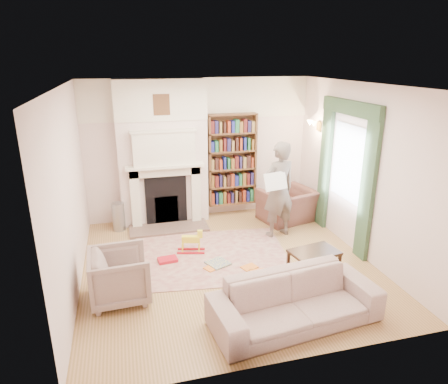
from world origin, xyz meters
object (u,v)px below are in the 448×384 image
object	(u,v)px
bookcase	(232,160)
armchair_reading	(287,206)
sofa	(295,301)
coffee_table	(313,265)
armchair_left	(120,276)
man_reading	(279,190)
rocking_horse	(191,242)
paraffin_heater	(119,217)

from	to	relation	value
bookcase	armchair_reading	size ratio (longest dim) A/B	1.83
sofa	coffee_table	world-z (taller)	sofa
armchair_left	man_reading	distance (m)	3.22
man_reading	coffee_table	bearing A→B (deg)	73.88
coffee_table	rocking_horse	bearing A→B (deg)	131.72
coffee_table	rocking_horse	size ratio (longest dim) A/B	1.50
rocking_horse	armchair_left	bearing A→B (deg)	-122.77
sofa	rocking_horse	distance (m)	2.38
bookcase	armchair_reading	distance (m)	1.45
armchair_left	coffee_table	bearing A→B (deg)	-96.33
sofa	paraffin_heater	size ratio (longest dim) A/B	3.84
paraffin_heater	coffee_table	bearing A→B (deg)	-42.26
bookcase	rocking_horse	bearing A→B (deg)	-126.34
coffee_table	paraffin_heater	xyz separation A→B (m)	(-2.81, 2.55, 0.05)
coffee_table	sofa	bearing A→B (deg)	-138.03
bookcase	sofa	xyz separation A→B (m)	(-0.23, -3.76, -0.87)
armchair_reading	sofa	distance (m)	3.32
armchair_left	paraffin_heater	bearing A→B (deg)	-2.94
armchair_reading	coffee_table	size ratio (longest dim) A/B	1.44
man_reading	paraffin_heater	distance (m)	3.08
bookcase	armchair_left	world-z (taller)	bookcase
armchair_left	sofa	xyz separation A→B (m)	(2.09, -1.08, -0.05)
armchair_left	coffee_table	distance (m)	2.81
man_reading	rocking_horse	distance (m)	1.84
man_reading	rocking_horse	xyz separation A→B (m)	(-1.68, -0.30, -0.69)
bookcase	sofa	bearing A→B (deg)	-93.45
bookcase	rocking_horse	world-z (taller)	bookcase
bookcase	paraffin_heater	size ratio (longest dim) A/B	3.36
bookcase	armchair_left	size ratio (longest dim) A/B	2.35
sofa	rocking_horse	size ratio (longest dim) A/B	4.53
coffee_table	man_reading	bearing A→B (deg)	77.98
armchair_left	man_reading	size ratio (longest dim) A/B	0.44
sofa	man_reading	distance (m)	2.67
armchair_reading	man_reading	xyz separation A→B (m)	(-0.45, -0.60, 0.56)
bookcase	sofa	world-z (taller)	bookcase
bookcase	man_reading	size ratio (longest dim) A/B	1.04
armchair_left	man_reading	xyz separation A→B (m)	(2.85, 1.42, 0.53)
bookcase	armchair_reading	bearing A→B (deg)	-34.21
armchair_left	sofa	world-z (taller)	armchair_left
armchair_left	armchair_reading	bearing A→B (deg)	-61.65
man_reading	paraffin_heater	size ratio (longest dim) A/B	3.24
sofa	paraffin_heater	bearing A→B (deg)	114.25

